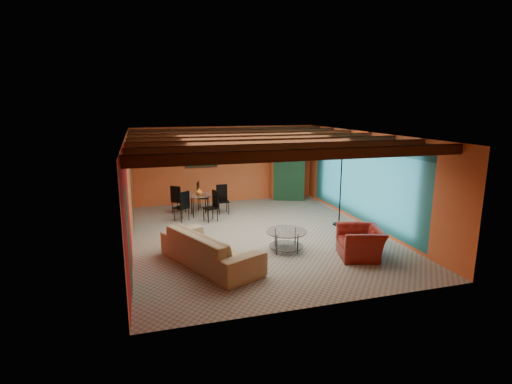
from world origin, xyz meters
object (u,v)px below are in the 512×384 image
object	(u,v)px
armchair	(360,242)
armoire	(287,174)
floor_lamp	(341,189)
potted_plant	(287,142)
vase	(199,183)
sofa	(210,248)
dining_table	(199,201)
coffee_table	(286,241)

from	to	relation	value
armchair	armoire	xyz separation A→B (m)	(0.38, 5.84, 0.60)
floor_lamp	potted_plant	world-z (taller)	potted_plant
potted_plant	armoire	bearing A→B (deg)	0.00
potted_plant	vase	size ratio (longest dim) A/B	2.13
armoire	potted_plant	xyz separation A→B (m)	(0.00, 0.00, 1.17)
sofa	dining_table	bearing A→B (deg)	-29.90
sofa	floor_lamp	xyz separation A→B (m)	(4.13, 1.85, 0.69)
potted_plant	sofa	bearing A→B (deg)	-125.44
floor_lamp	vase	size ratio (longest dim) A/B	10.26
dining_table	armoire	bearing A→B (deg)	21.11
dining_table	floor_lamp	size ratio (longest dim) A/B	0.84
floor_lamp	vase	world-z (taller)	floor_lamp
floor_lamp	sofa	bearing A→B (deg)	-155.85
dining_table	vase	distance (m)	0.57
potted_plant	floor_lamp	bearing A→B (deg)	-84.25
coffee_table	dining_table	size ratio (longest dim) A/B	0.54
armoire	vase	world-z (taller)	armoire
sofa	potted_plant	world-z (taller)	potted_plant
potted_plant	vase	bearing A→B (deg)	-158.89
coffee_table	vase	world-z (taller)	vase
coffee_table	sofa	bearing A→B (deg)	-170.47
dining_table	armoire	xyz separation A→B (m)	(3.42, 1.32, 0.47)
coffee_table	potted_plant	distance (m)	5.65
dining_table	floor_lamp	distance (m)	4.38
sofa	armchair	xyz separation A→B (m)	(3.40, -0.53, -0.04)
dining_table	vase	size ratio (longest dim) A/B	8.62
coffee_table	potted_plant	world-z (taller)	potted_plant
armoire	potted_plant	world-z (taller)	potted_plant
potted_plant	vase	xyz separation A→B (m)	(-3.42, -1.32, -1.07)
potted_plant	coffee_table	bearing A→B (deg)	-110.63
floor_lamp	dining_table	bearing A→B (deg)	150.42
armchair	vase	world-z (taller)	vase
sofa	vase	xyz separation A→B (m)	(0.36, 3.99, 0.66)
coffee_table	armoire	distance (m)	5.38
armoire	sofa	bearing A→B (deg)	-104.20
armchair	floor_lamp	world-z (taller)	floor_lamp
armoire	floor_lamp	bearing A→B (deg)	-63.02
floor_lamp	potted_plant	xyz separation A→B (m)	(-0.35, 3.46, 1.04)
coffee_table	dining_table	bearing A→B (deg)	112.78
coffee_table	floor_lamp	xyz separation A→B (m)	(2.23, 1.53, 0.83)
coffee_table	armchair	bearing A→B (deg)	-29.51
dining_table	floor_lamp	world-z (taller)	floor_lamp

